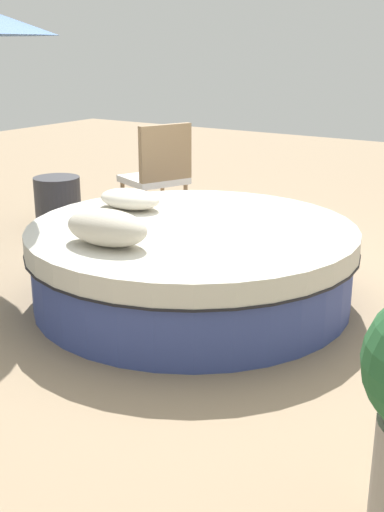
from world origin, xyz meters
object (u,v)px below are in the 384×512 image
object	(u,v)px
patio_chair	(159,169)
throw_pillow_0	(130,199)
round_bed	(192,262)
side_table	(58,203)
throw_pillow_1	(107,228)

from	to	relation	value
patio_chair	throw_pillow_0	bearing A→B (deg)	-129.96
round_bed	side_table	world-z (taller)	round_bed
throw_pillow_0	patio_chair	world-z (taller)	patio_chair
throw_pillow_0	side_table	bearing A→B (deg)	154.45
round_bed	patio_chair	bearing A→B (deg)	132.91
round_bed	throw_pillow_0	xyz separation A→B (m)	(-0.63, 0.15, 0.33)
throw_pillow_1	patio_chair	distance (m)	2.22
round_bed	patio_chair	xyz separation A→B (m)	(-1.24, 1.33, 0.29)
patio_chair	round_bed	bearing A→B (deg)	-113.97
throw_pillow_1	patio_chair	bearing A→B (deg)	118.11
round_bed	throw_pillow_0	bearing A→B (deg)	167.11
throw_pillow_1	side_table	size ratio (longest dim) A/B	1.14
round_bed	patio_chair	distance (m)	1.84
round_bed	throw_pillow_0	size ratio (longest dim) A/B	4.51
round_bed	throw_pillow_0	world-z (taller)	throw_pillow_0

